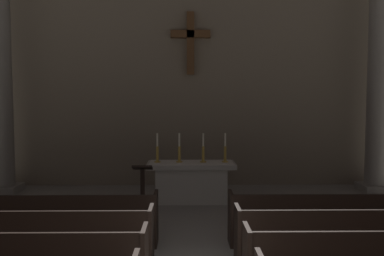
% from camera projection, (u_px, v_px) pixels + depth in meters
% --- Properties ---
extents(pew_left_row_3, '(3.49, 0.50, 0.95)m').
position_uv_depth(pew_left_row_3, '(39.00, 238.00, 6.38)').
color(pew_left_row_3, black).
rests_on(pew_left_row_3, ground).
extents(pew_left_row_4, '(3.49, 0.50, 0.95)m').
position_uv_depth(pew_left_row_4, '(59.00, 219.00, 7.37)').
color(pew_left_row_4, black).
rests_on(pew_left_row_4, ground).
extents(pew_right_row_3, '(3.49, 0.50, 0.95)m').
position_uv_depth(pew_right_row_3, '(348.00, 237.00, 6.44)').
color(pew_right_row_3, black).
rests_on(pew_right_row_3, ground).
extents(pew_right_row_4, '(3.49, 0.50, 0.95)m').
position_uv_depth(pew_right_row_4, '(326.00, 218.00, 7.44)').
color(pew_right_row_4, black).
rests_on(pew_right_row_4, ground).
extents(column_left_fourth, '(0.92, 0.92, 6.95)m').
position_uv_depth(column_left_fourth, '(0.00, 70.00, 11.34)').
color(column_left_fourth, gray).
rests_on(column_left_fourth, ground).
extents(column_right_fourth, '(0.92, 0.92, 6.95)m').
position_uv_depth(column_right_fourth, '(379.00, 70.00, 11.48)').
color(column_right_fourth, gray).
rests_on(column_right_fourth, ground).
extents(altar, '(2.20, 0.90, 1.01)m').
position_uv_depth(altar, '(191.00, 181.00, 10.48)').
color(altar, '#BCB7AD').
rests_on(altar, ground).
extents(candlestick_outer_left, '(0.16, 0.16, 0.73)m').
position_uv_depth(candlestick_outer_left, '(157.00, 153.00, 10.41)').
color(candlestick_outer_left, '#B79338').
rests_on(candlestick_outer_left, altar).
extents(candlestick_inner_left, '(0.16, 0.16, 0.73)m').
position_uv_depth(candlestick_inner_left, '(179.00, 153.00, 10.42)').
color(candlestick_inner_left, '#B79338').
rests_on(candlestick_inner_left, altar).
extents(candlestick_inner_right, '(0.16, 0.16, 0.73)m').
position_uv_depth(candlestick_inner_right, '(203.00, 153.00, 10.43)').
color(candlestick_inner_right, '#B79338').
rests_on(candlestick_inner_right, altar).
extents(candlestick_outer_right, '(0.16, 0.16, 0.73)m').
position_uv_depth(candlestick_outer_right, '(225.00, 153.00, 10.44)').
color(candlestick_outer_right, '#B79338').
rests_on(candlestick_outer_right, altar).
extents(apse_with_cross, '(11.39, 0.47, 7.65)m').
position_uv_depth(apse_with_cross, '(190.00, 57.00, 12.40)').
color(apse_with_cross, gray).
rests_on(apse_with_cross, ground).
extents(lectern, '(0.44, 0.36, 1.15)m').
position_uv_depth(lectern, '(143.00, 191.00, 9.26)').
color(lectern, black).
rests_on(lectern, ground).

